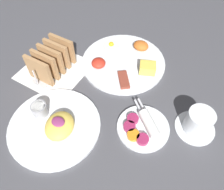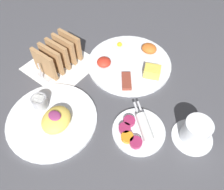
% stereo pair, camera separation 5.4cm
% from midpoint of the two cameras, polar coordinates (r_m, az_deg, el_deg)
% --- Properties ---
extents(ground_plane, '(3.00, 3.00, 0.00)m').
position_cam_midpoint_polar(ground_plane, '(0.72, -3.21, -1.76)').
color(ground_plane, '#47474C').
extents(napkin_flat, '(0.22, 0.22, 0.00)m').
position_cam_midpoint_polar(napkin_flat, '(0.85, -11.46, 7.59)').
color(napkin_flat, white).
rests_on(napkin_flat, ground_plane).
extents(plate_breakfast, '(0.31, 0.31, 0.05)m').
position_cam_midpoint_polar(plate_breakfast, '(0.83, 6.79, 8.34)').
color(plate_breakfast, white).
rests_on(plate_breakfast, ground_plane).
extents(plate_condiments, '(0.16, 0.16, 0.04)m').
position_cam_midpoint_polar(plate_condiments, '(0.66, 9.10, -9.41)').
color(plate_condiments, white).
rests_on(plate_condiments, ground_plane).
extents(plate_foreground, '(0.28, 0.28, 0.06)m').
position_cam_midpoint_polar(plate_foreground, '(0.69, -13.23, -5.97)').
color(plate_foreground, white).
rests_on(plate_foreground, ground_plane).
extents(toast_rack, '(0.10, 0.18, 0.10)m').
position_cam_midpoint_polar(toast_rack, '(0.81, -12.04, 10.08)').
color(toast_rack, '#B7B7BC').
rests_on(toast_rack, ground_plane).
extents(coffee_cup, '(0.12, 0.12, 0.08)m').
position_cam_midpoint_polar(coffee_cup, '(0.68, 23.11, -8.93)').
color(coffee_cup, white).
rests_on(coffee_cup, ground_plane).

